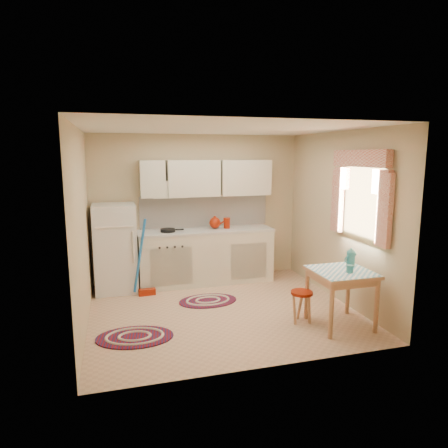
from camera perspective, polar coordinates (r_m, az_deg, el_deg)
The scene contains 14 objects.
room_shell at distance 5.63m, azimuth 0.59°, elevation 4.11°, with size 3.64×3.60×2.52m.
fridge at distance 6.56m, azimuth -15.26°, elevation -3.35°, with size 0.65×0.60×1.40m, color silver.
broom at distance 6.25m, azimuth -11.10°, elevation -4.77°, with size 0.28×0.12×1.20m, color #1C65B3, non-canonical shape.
base_cabinets at distance 6.83m, azimuth -2.63°, elevation -4.73°, with size 2.25×0.60×0.88m, color beige.
countertop at distance 6.73m, azimuth -2.66°, elevation -0.94°, with size 2.27×0.62×0.04m, color #B9B7B0.
frying_pan at distance 6.56m, azimuth -8.02°, elevation -0.90°, with size 0.24×0.24×0.05m, color black.
red_kettle at distance 6.74m, azimuth -1.31°, elevation 0.18°, with size 0.21×0.19×0.21m, color maroon, non-canonical shape.
red_canister at distance 6.80m, azimuth 0.40°, elevation 0.05°, with size 0.11×0.11×0.16m, color maroon.
table at distance 5.37m, azimuth 16.28°, elevation -10.16°, with size 0.72×0.72×0.72m, color tan.
stool at distance 5.39m, azimuth 10.99°, elevation -11.55°, with size 0.28×0.28×0.42m, color maroon.
coffee_pot at distance 5.42m, azimuth 17.66°, elevation -4.55°, with size 0.13×0.12×0.27m, color teal, non-canonical shape.
mug at distance 5.19m, azimuth 17.53°, elevation -6.17°, with size 0.08×0.08×0.10m, color teal.
rug_center at distance 6.07m, azimuth -2.32°, elevation -10.90°, with size 0.87×0.58×0.02m, color maroon, non-canonical shape.
rug_left at distance 5.08m, azimuth -12.63°, elevation -15.49°, with size 0.92×0.61×0.02m, color maroon, non-canonical shape.
Camera 1 is at (-1.40, -5.14, 2.17)m, focal length 32.00 mm.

